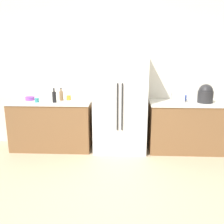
{
  "coord_description": "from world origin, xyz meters",
  "views": [
    {
      "loc": [
        0.21,
        -2.72,
        1.84
      ],
      "look_at": [
        0.06,
        0.5,
        1.02
      ],
      "focal_mm": 39.71,
      "sensor_mm": 36.0,
      "label": 1
    }
  ],
  "objects_px": {
    "toaster": "(178,97)",
    "cup_a": "(184,98)",
    "cup_b": "(37,100)",
    "bottle_b": "(54,97)",
    "refrigerator": "(120,103)",
    "bowl_a": "(30,98)",
    "rice_cooker": "(205,94)",
    "cup_c": "(69,98)",
    "bottle_a": "(61,95)"
  },
  "relations": [
    {
      "from": "toaster",
      "to": "cup_a",
      "type": "relative_size",
      "value": 2.21
    },
    {
      "from": "cup_b",
      "to": "bottle_b",
      "type": "bearing_deg",
      "value": -0.12
    },
    {
      "from": "bottle_b",
      "to": "cup_a",
      "type": "bearing_deg",
      "value": 7.28
    },
    {
      "from": "refrigerator",
      "to": "cup_b",
      "type": "height_order",
      "value": "refrigerator"
    },
    {
      "from": "bottle_b",
      "to": "cup_a",
      "type": "height_order",
      "value": "bottle_b"
    },
    {
      "from": "bowl_a",
      "to": "toaster",
      "type": "bearing_deg",
      "value": -0.73
    },
    {
      "from": "rice_cooker",
      "to": "bottle_b",
      "type": "relative_size",
      "value": 1.26
    },
    {
      "from": "toaster",
      "to": "bowl_a",
      "type": "xyz_separation_m",
      "value": [
        -2.71,
        0.03,
        -0.05
      ]
    },
    {
      "from": "refrigerator",
      "to": "toaster",
      "type": "relative_size",
      "value": 8.28
    },
    {
      "from": "bottle_b",
      "to": "bowl_a",
      "type": "distance_m",
      "value": 0.54
    },
    {
      "from": "rice_cooker",
      "to": "cup_c",
      "type": "distance_m",
      "value": 2.47
    },
    {
      "from": "bottle_b",
      "to": "cup_b",
      "type": "bearing_deg",
      "value": 179.88
    },
    {
      "from": "bottle_b",
      "to": "bowl_a",
      "type": "height_order",
      "value": "bottle_b"
    },
    {
      "from": "bottle_b",
      "to": "cup_b",
      "type": "xyz_separation_m",
      "value": [
        -0.32,
        0.0,
        -0.06
      ]
    },
    {
      "from": "cup_a",
      "to": "cup_c",
      "type": "xyz_separation_m",
      "value": [
        -2.14,
        -0.08,
        -0.01
      ]
    },
    {
      "from": "refrigerator",
      "to": "cup_a",
      "type": "bearing_deg",
      "value": 8.82
    },
    {
      "from": "bottle_a",
      "to": "bottle_b",
      "type": "distance_m",
      "value": 0.21
    },
    {
      "from": "toaster",
      "to": "cup_b",
      "type": "height_order",
      "value": "toaster"
    },
    {
      "from": "rice_cooker",
      "to": "bowl_a",
      "type": "xyz_separation_m",
      "value": [
        -3.18,
        0.07,
        -0.12
      ]
    },
    {
      "from": "refrigerator",
      "to": "bowl_a",
      "type": "relative_size",
      "value": 10.56
    },
    {
      "from": "refrigerator",
      "to": "bottle_a",
      "type": "height_order",
      "value": "refrigerator"
    },
    {
      "from": "cup_a",
      "to": "cup_b",
      "type": "xyz_separation_m",
      "value": [
        -2.67,
        -0.3,
        -0.01
      ]
    },
    {
      "from": "toaster",
      "to": "cup_a",
      "type": "bearing_deg",
      "value": 46.01
    },
    {
      "from": "rice_cooker",
      "to": "cup_b",
      "type": "height_order",
      "value": "rice_cooker"
    },
    {
      "from": "rice_cooker",
      "to": "bottle_a",
      "type": "distance_m",
      "value": 2.6
    },
    {
      "from": "refrigerator",
      "to": "cup_b",
      "type": "bearing_deg",
      "value": -175.54
    },
    {
      "from": "bottle_a",
      "to": "bowl_a",
      "type": "relative_size",
      "value": 1.36
    },
    {
      "from": "refrigerator",
      "to": "cup_a",
      "type": "xyz_separation_m",
      "value": [
        1.18,
        0.18,
        0.08
      ]
    },
    {
      "from": "rice_cooker",
      "to": "cup_a",
      "type": "xyz_separation_m",
      "value": [
        -0.32,
        0.19,
        -0.1
      ]
    },
    {
      "from": "rice_cooker",
      "to": "bowl_a",
      "type": "relative_size",
      "value": 1.92
    },
    {
      "from": "toaster",
      "to": "bottle_b",
      "type": "bearing_deg",
      "value": -176.26
    },
    {
      "from": "cup_a",
      "to": "cup_c",
      "type": "height_order",
      "value": "cup_a"
    },
    {
      "from": "cup_b",
      "to": "rice_cooker",
      "type": "bearing_deg",
      "value": 2.08
    },
    {
      "from": "cup_b",
      "to": "bowl_a",
      "type": "bearing_deg",
      "value": 137.11
    },
    {
      "from": "bowl_a",
      "to": "bottle_b",
      "type": "bearing_deg",
      "value": -19.3
    },
    {
      "from": "toaster",
      "to": "bowl_a",
      "type": "height_order",
      "value": "toaster"
    },
    {
      "from": "refrigerator",
      "to": "cup_c",
      "type": "height_order",
      "value": "refrigerator"
    },
    {
      "from": "bottle_a",
      "to": "cup_b",
      "type": "xyz_separation_m",
      "value": [
        -0.39,
        -0.2,
        -0.05
      ]
    },
    {
      "from": "bottle_b",
      "to": "bowl_a",
      "type": "xyz_separation_m",
      "value": [
        -0.51,
        0.18,
        -0.07
      ]
    },
    {
      "from": "bowl_a",
      "to": "cup_c",
      "type": "bearing_deg",
      "value": 3.66
    },
    {
      "from": "bottle_b",
      "to": "cup_a",
      "type": "relative_size",
      "value": 2.65
    },
    {
      "from": "toaster",
      "to": "cup_c",
      "type": "xyz_separation_m",
      "value": [
        -1.99,
        0.08,
        -0.04
      ]
    },
    {
      "from": "bottle_b",
      "to": "cup_c",
      "type": "height_order",
      "value": "bottle_b"
    },
    {
      "from": "rice_cooker",
      "to": "cup_c",
      "type": "relative_size",
      "value": 3.81
    },
    {
      "from": "rice_cooker",
      "to": "bowl_a",
      "type": "bearing_deg",
      "value": 178.76
    },
    {
      "from": "bottle_a",
      "to": "bowl_a",
      "type": "bearing_deg",
      "value": -177.82
    },
    {
      "from": "toaster",
      "to": "rice_cooker",
      "type": "distance_m",
      "value": 0.48
    },
    {
      "from": "toaster",
      "to": "rice_cooker",
      "type": "relative_size",
      "value": 0.66
    },
    {
      "from": "rice_cooker",
      "to": "cup_c",
      "type": "bearing_deg",
      "value": 177.33
    },
    {
      "from": "rice_cooker",
      "to": "cup_c",
      "type": "height_order",
      "value": "rice_cooker"
    }
  ]
}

